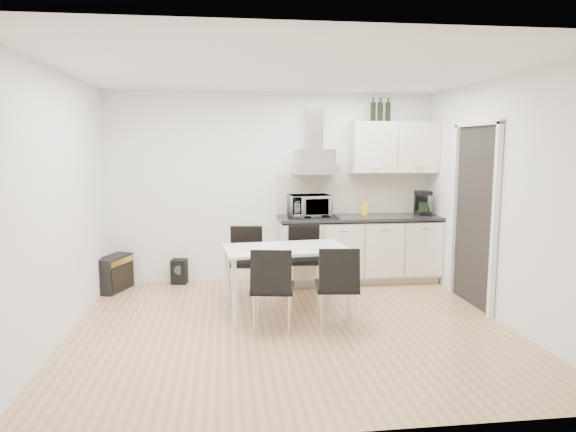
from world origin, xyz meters
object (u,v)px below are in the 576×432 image
chair_near_left (273,289)px  chair_far_right (305,261)px  kitchenette (361,222)px  chair_near_right (337,287)px  dining_table (286,255)px  floor_speaker (179,271)px  chair_far_left (245,263)px  guitar_amp (114,273)px

chair_near_left → chair_far_right: bearing=76.9°
kitchenette → chair_near_right: 2.01m
kitchenette → dining_table: kitchenette is taller
chair_far_right → chair_near_right: same height
floor_speaker → chair_near_left: bearing=-51.0°
chair_near_left → chair_near_right: 0.66m
kitchenette → chair_far_right: bearing=-146.1°
chair_far_left → chair_far_right: (0.75, 0.05, 0.00)m
guitar_amp → dining_table: bearing=-7.0°
floor_speaker → dining_table: bearing=-37.1°
chair_near_left → floor_speaker: bearing=129.2°
dining_table → floor_speaker: bearing=127.5°
chair_near_left → guitar_amp: (-1.91, 1.72, -0.21)m
chair_far_right → guitar_amp: (-2.43, 0.50, -0.21)m
chair_near_left → guitar_amp: size_ratio=1.48×
dining_table → chair_near_left: chair_near_left is taller
chair_near_left → chair_near_right: bearing=8.3°
dining_table → chair_far_left: 0.78m
chair_far_left → floor_speaker: size_ratio=2.62×
chair_near_right → kitchenette: bearing=74.2°
dining_table → chair_near_right: chair_near_right is taller
kitchenette → floor_speaker: 2.58m
kitchenette → chair_far_right: (-0.87, -0.58, -0.39)m
chair_far_left → floor_speaker: chair_far_left is taller
chair_near_right → guitar_amp: 3.11m
dining_table → floor_speaker: (-1.31, 1.40, -0.50)m
chair_near_left → guitar_amp: bearing=147.9°
dining_table → chair_near_left: (-0.21, -0.57, -0.23)m
kitchenette → guitar_amp: kitchenette is taller
dining_table → floor_speaker: size_ratio=4.24×
dining_table → chair_far_right: size_ratio=1.62×
kitchenette → dining_table: (-1.18, -1.24, -0.16)m
kitchenette → dining_table: size_ratio=1.77×
chair_far_left → chair_near_left: size_ratio=1.00×
chair_far_left → chair_far_right: bearing=-168.0°
chair_far_right → chair_near_left: (-0.52, -1.23, 0.00)m
guitar_amp → floor_speaker: guitar_amp is taller
dining_table → chair_near_right: bearing=-58.4°
chair_far_left → floor_speaker: (-0.87, 0.80, -0.27)m
chair_far_right → floor_speaker: size_ratio=2.62×
kitchenette → guitar_amp: (-3.30, -0.08, -0.60)m
dining_table → chair_near_left: bearing=-115.6°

